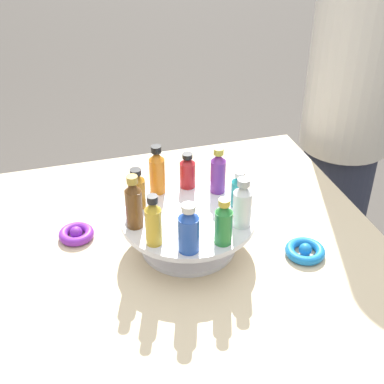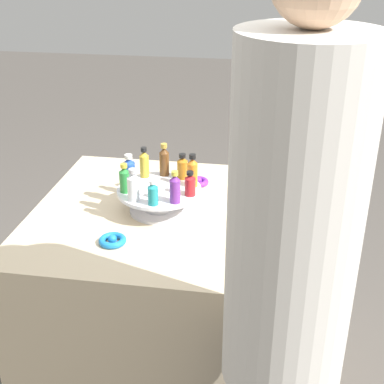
# 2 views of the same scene
# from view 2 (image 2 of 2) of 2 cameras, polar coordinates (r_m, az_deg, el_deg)

# --- Properties ---
(ground_plane) EXTENTS (12.00, 12.00, 0.00)m
(ground_plane) POSITION_cam_2_polar(r_m,az_deg,el_deg) (2.33, -2.93, -18.38)
(ground_plane) COLOR #4C4742
(party_table) EXTENTS (0.89, 0.89, 0.75)m
(party_table) POSITION_cam_2_polar(r_m,az_deg,el_deg) (2.09, -3.17, -11.05)
(party_table) COLOR beige
(party_table) RESTS_ON ground_plane
(display_stand) EXTENTS (0.29, 0.29, 0.09)m
(display_stand) POSITION_cam_2_polar(r_m,az_deg,el_deg) (1.86, -3.48, -0.59)
(display_stand) COLOR silver
(display_stand) RESTS_ON party_table
(bottle_brown) EXTENTS (0.04, 0.04, 0.12)m
(bottle_brown) POSITION_cam_2_polar(r_m,az_deg,el_deg) (1.93, -2.98, 3.35)
(bottle_brown) COLOR brown
(bottle_brown) RESTS_ON display_stand
(bottle_gold) EXTENTS (0.03, 0.03, 0.11)m
(bottle_gold) POSITION_cam_2_polar(r_m,az_deg,el_deg) (1.92, -5.11, 3.06)
(bottle_gold) COLOR gold
(bottle_gold) RESTS_ON display_stand
(bottle_blue) EXTENTS (0.04, 0.04, 0.11)m
(bottle_blue) POSITION_cam_2_polar(r_m,az_deg,el_deg) (1.88, -6.72, 2.34)
(bottle_blue) COLOR #234CAD
(bottle_blue) RESTS_ON display_stand
(bottle_green) EXTENTS (0.04, 0.04, 0.10)m
(bottle_green) POSITION_cam_2_polar(r_m,az_deg,el_deg) (1.82, -7.21, 1.38)
(bottle_green) COLOR #288438
(bottle_green) RESTS_ON display_stand
(bottle_clear) EXTENTS (0.04, 0.04, 0.11)m
(bottle_clear) POSITION_cam_2_polar(r_m,az_deg,el_deg) (1.76, -6.29, 0.64)
(bottle_clear) COLOR silver
(bottle_clear) RESTS_ON display_stand
(bottle_teal) EXTENTS (0.03, 0.03, 0.09)m
(bottle_teal) POSITION_cam_2_polar(r_m,az_deg,el_deg) (1.73, -4.19, -0.15)
(bottle_teal) COLOR teal
(bottle_teal) RESTS_ON display_stand
(bottle_purple) EXTENTS (0.03, 0.03, 0.11)m
(bottle_purple) POSITION_cam_2_polar(r_m,az_deg,el_deg) (1.73, -1.83, 0.41)
(bottle_purple) COLOR #702D93
(bottle_purple) RESTS_ON display_stand
(bottle_red) EXTENTS (0.04, 0.04, 0.09)m
(bottle_red) POSITION_cam_2_polar(r_m,az_deg,el_deg) (1.78, -0.20, 0.83)
(bottle_red) COLOR #B21E23
(bottle_red) RESTS_ON display_stand
(bottle_orange) EXTENTS (0.04, 0.04, 0.12)m
(bottle_orange) POSITION_cam_2_polar(r_m,az_deg,el_deg) (1.84, 0.05, 2.19)
(bottle_orange) COLOR orange
(bottle_orange) RESTS_ON display_stand
(bottle_amber) EXTENTS (0.04, 0.04, 0.09)m
(bottle_amber) POSITION_cam_2_polar(r_m,az_deg,el_deg) (1.91, -1.03, 2.65)
(bottle_amber) COLOR #AD6B19
(bottle_amber) RESTS_ON display_stand
(ribbon_bow_purple) EXTENTS (0.08, 0.08, 0.03)m
(ribbon_bow_purple) POSITION_cam_2_polar(r_m,az_deg,el_deg) (2.08, 0.67, 1.12)
(ribbon_bow_purple) COLOR purple
(ribbon_bow_purple) RESTS_ON party_table
(ribbon_bow_blue) EXTENTS (0.09, 0.09, 0.03)m
(ribbon_bow_blue) POSITION_cam_2_polar(r_m,az_deg,el_deg) (1.71, -8.48, -5.11)
(ribbon_bow_blue) COLOR blue
(ribbon_bow_blue) RESTS_ON party_table
(person_figure) EXTENTS (0.28, 0.28, 1.64)m
(person_figure) POSITION_cam_2_polar(r_m,az_deg,el_deg) (1.27, 9.82, -13.62)
(person_figure) COLOR #282D42
(person_figure) RESTS_ON ground_plane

